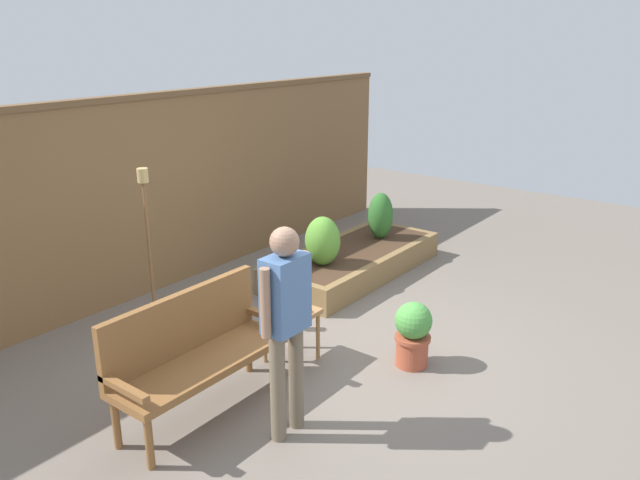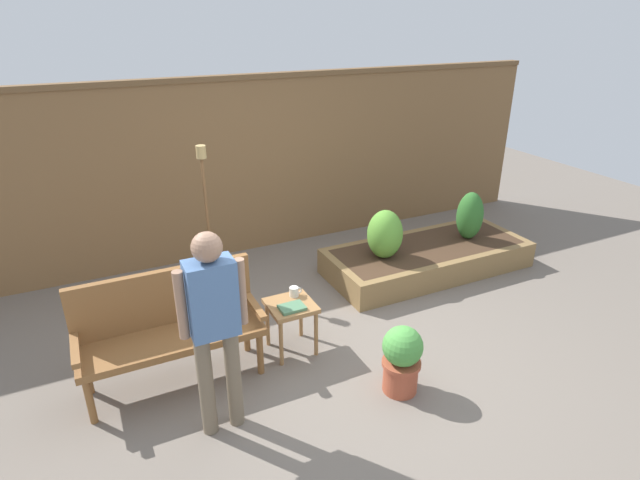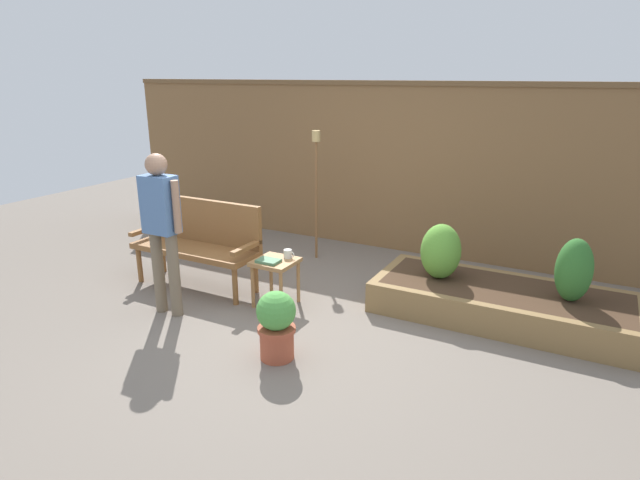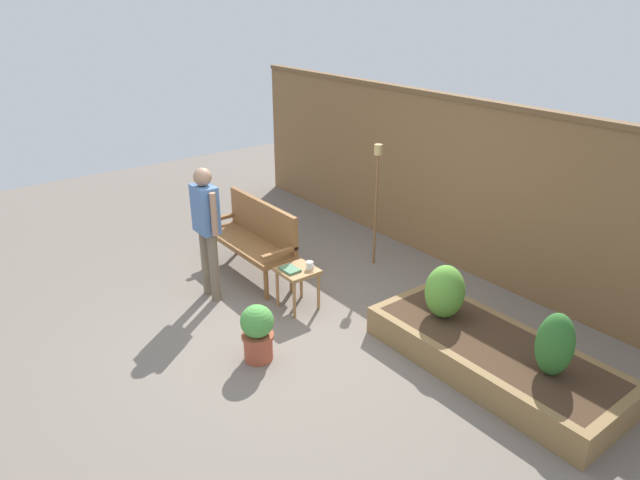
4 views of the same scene
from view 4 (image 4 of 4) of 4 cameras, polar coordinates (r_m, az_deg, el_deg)
name	(u,v)px [view 4 (image 4 of 4)]	position (r m, az deg, el deg)	size (l,w,h in m)	color
ground_plane	(293,330)	(6.08, -2.72, -9.03)	(14.00, 14.00, 0.00)	#70665B
fence_back	(463,185)	(7.27, 14.21, 5.36)	(8.40, 0.14, 2.16)	brown
garden_bench	(255,233)	(7.06, -6.53, 0.67)	(1.44, 0.48, 0.94)	brown
side_table	(298,276)	(6.30, -2.26, -3.62)	(0.40, 0.40, 0.48)	#9E7042
cup_on_table	(310,266)	(6.24, -1.02, -2.58)	(0.12, 0.08, 0.09)	silver
book_on_table	(290,269)	(6.23, -3.03, -2.97)	(0.22, 0.16, 0.03)	#4C7A56
potted_boxwood	(257,331)	(5.51, -6.30, -9.11)	(0.32, 0.32, 0.58)	#A84C33
raised_planter_bed	(492,356)	(5.66, 16.94, -11.11)	(2.40, 1.00, 0.30)	olive
shrub_near_bench	(445,291)	(5.74, 12.43, -5.07)	(0.39, 0.39, 0.55)	brown
shrub_far_corner	(555,344)	(5.18, 22.52, -9.66)	(0.31, 0.31, 0.58)	brown
tiki_torch	(377,183)	(7.12, 5.73, 5.70)	(0.10, 0.10, 1.60)	brown
person_by_bench	(206,222)	(6.43, -11.34, 1.74)	(0.47, 0.20, 1.56)	#70604C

